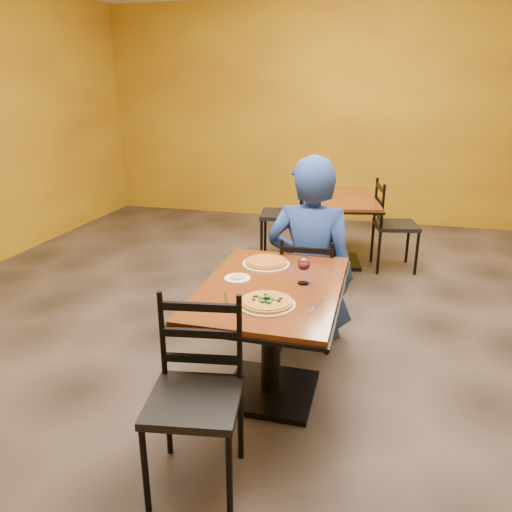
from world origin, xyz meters
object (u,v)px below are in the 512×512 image
(chair_main_near, at_px, (194,402))
(diner, at_px, (311,248))
(table_second, at_px, (338,215))
(table_main, at_px, (271,314))
(chair_second_left, at_px, (282,215))
(pizza_main, at_px, (267,302))
(chair_main_far, at_px, (308,289))
(side_plate, at_px, (237,278))
(pizza_far, at_px, (266,262))
(plate_main, at_px, (267,304))
(chair_second_right, at_px, (396,226))
(wine_glass, at_px, (304,269))
(plate_far, at_px, (266,264))

(chair_main_near, distance_m, diner, 1.73)
(table_second, xyz_separation_m, chair_main_near, (-0.32, -3.38, -0.09))
(table_main, bearing_deg, table_second, 86.92)
(chair_second_left, height_order, pizza_main, chair_second_left)
(chair_main_far, height_order, diner, diner)
(chair_main_near, bearing_deg, pizza_main, 58.67)
(side_plate, bearing_deg, pizza_far, 69.82)
(pizza_far, relative_size, side_plate, 1.75)
(chair_main_far, height_order, plate_main, chair_main_far)
(side_plate, bearing_deg, pizza_main, -50.92)
(pizza_far, bearing_deg, diner, 68.97)
(chair_main_far, distance_m, side_plate, 0.85)
(table_main, distance_m, chair_second_right, 2.68)
(chair_second_left, bearing_deg, diner, 10.50)
(wine_glass, bearing_deg, side_plate, -175.47)
(pizza_main, distance_m, wine_glass, 0.38)
(chair_main_near, distance_m, pizza_far, 1.18)
(pizza_main, relative_size, wine_glass, 1.58)
(table_second, bearing_deg, pizza_far, -96.42)
(chair_second_left, bearing_deg, plate_far, 0.93)
(table_main, distance_m, chair_second_left, 2.61)
(table_second, distance_m, chair_main_far, 1.83)
(plate_far, height_order, wine_glass, wine_glass)
(pizza_far, height_order, side_plate, pizza_far)
(chair_main_near, bearing_deg, chair_second_right, 65.55)
(table_main, distance_m, plate_far, 0.40)
(chair_main_near, distance_m, wine_glass, 1.02)
(chair_main_far, xyz_separation_m, chair_second_right, (0.64, 1.83, 0.05))
(chair_main_near, xyz_separation_m, plate_far, (0.06, 1.14, 0.29))
(plate_main, distance_m, wine_glass, 0.39)
(diner, height_order, pizza_far, diner)
(chair_second_left, bearing_deg, chair_main_near, -3.20)
(side_plate, bearing_deg, chair_main_far, 65.15)
(chair_main_near, height_order, plate_main, chair_main_near)
(chair_second_left, relative_size, wine_glass, 5.68)
(plate_far, relative_size, wine_glass, 1.72)
(chair_main_near, xyz_separation_m, chair_second_left, (-0.29, 3.38, 0.04))
(pizza_far, height_order, wine_glass, wine_glass)
(table_second, height_order, diner, diner)
(pizza_main, distance_m, side_plate, 0.41)
(table_main, height_order, pizza_far, pizza_far)
(plate_far, xyz_separation_m, pizza_far, (0.00, -0.00, 0.02))
(plate_main, bearing_deg, chair_main_near, -112.22)
(chair_main_near, bearing_deg, wine_glass, 58.93)
(diner, relative_size, pizza_main, 4.96)
(pizza_far, xyz_separation_m, wine_glass, (0.29, -0.26, 0.07))
(diner, bearing_deg, chair_second_right, -109.37)
(chair_second_left, height_order, pizza_far, chair_second_left)
(table_second, distance_m, diner, 1.70)
(chair_main_near, bearing_deg, plate_far, 77.64)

